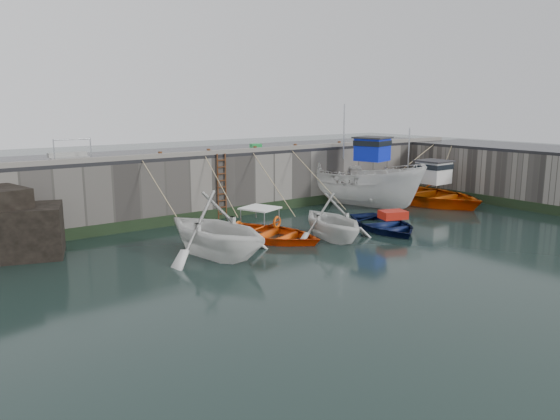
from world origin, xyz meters
TOP-DOWN VIEW (x-y plane):
  - ground at (0.00, 0.00)m, footprint 120.00×120.00m
  - quay_back at (0.00, 12.50)m, footprint 30.00×5.00m
  - quay_right at (14.50, 2.50)m, footprint 5.00×15.00m
  - road_back at (0.00, 12.50)m, footprint 30.00×5.00m
  - road_right at (14.50, 2.50)m, footprint 5.00×15.00m
  - kerb_back at (0.00, 10.15)m, footprint 30.00×0.30m
  - algae_back at (0.00, 9.96)m, footprint 30.00×0.08m
  - algae_right at (11.96, 2.50)m, footprint 0.08×15.00m
  - ladder at (-2.00, 9.91)m, footprint 0.51×0.08m
  - boat_near_white at (-5.59, 4.36)m, footprint 5.31×5.88m
  - boat_near_white_rope at (-5.59, 8.43)m, footprint 0.04×4.08m
  - boat_near_blue at (-2.51, 5.17)m, footprint 4.89×5.69m
  - boat_near_blue_rope at (-2.51, 8.84)m, footprint 0.04×3.49m
  - boat_near_blacktrim at (-0.31, 3.75)m, footprint 4.42×4.86m
  - boat_near_blacktrim_rope at (-0.31, 8.13)m, footprint 0.04×4.56m
  - boat_near_navy at (2.71, 3.62)m, footprint 4.53×5.35m
  - boat_near_navy_rope at (2.71, 8.06)m, footprint 0.04×4.67m
  - boat_far_white at (5.92, 8.26)m, footprint 4.70×7.97m
  - boat_far_orange at (9.50, 6.85)m, footprint 5.47×7.55m
  - fish_crate at (0.85, 11.16)m, footprint 0.61×0.52m
  - railing at (-8.75, 11.25)m, footprint 1.60×1.05m
  - bollard_a at (-5.00, 10.25)m, footprint 0.18×0.18m
  - bollard_b at (-2.50, 10.25)m, footprint 0.18×0.18m
  - bollard_c at (0.20, 10.25)m, footprint 0.18×0.18m
  - bollard_d at (2.80, 10.25)m, footprint 0.18×0.18m
  - bollard_e at (6.00, 10.25)m, footprint 0.18×0.18m

SIDE VIEW (x-z plane):
  - ground at x=0.00m, z-range 0.00..0.00m
  - boat_near_white at x=-5.59m, z-range -1.36..1.36m
  - boat_near_white_rope at x=-5.59m, z-range -1.55..1.55m
  - boat_near_blue at x=-2.51m, z-range -0.50..0.50m
  - boat_near_blue_rope at x=-2.51m, z-range -1.55..1.55m
  - boat_near_blacktrim at x=-0.31m, z-range -1.10..1.10m
  - boat_near_blacktrim_rope at x=-0.31m, z-range -1.55..1.55m
  - boat_near_navy at x=2.71m, z-range -0.47..0.47m
  - boat_near_navy_rope at x=2.71m, z-range -1.55..1.55m
  - algae_back at x=0.00m, z-range 0.00..0.50m
  - algae_right at x=11.96m, z-range 0.00..0.50m
  - boat_far_orange at x=9.50m, z-range -1.77..2.77m
  - boat_far_white at x=5.92m, z-range -1.74..4.16m
  - quay_back at x=0.00m, z-range 0.00..3.00m
  - quay_right at x=14.50m, z-range 0.00..3.00m
  - ladder at x=-2.00m, z-range -0.01..3.19m
  - road_back at x=0.00m, z-range 3.00..3.16m
  - road_right at x=14.50m, z-range 3.00..3.16m
  - kerb_back at x=0.00m, z-range 3.16..3.36m
  - bollard_a at x=-5.00m, z-range 3.16..3.44m
  - bollard_b at x=-2.50m, z-range 3.16..3.44m
  - bollard_c at x=0.20m, z-range 3.16..3.44m
  - bollard_d at x=2.80m, z-range 3.16..3.44m
  - bollard_e at x=6.00m, z-range 3.16..3.44m
  - fish_crate at x=0.85m, z-range 3.16..3.48m
  - railing at x=-8.75m, z-range 2.86..3.86m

